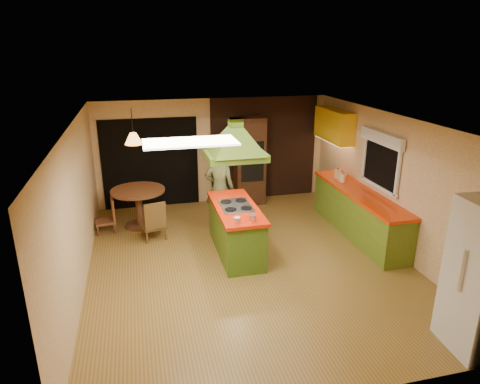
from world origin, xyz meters
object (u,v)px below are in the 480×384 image
object	(u,v)px
wall_oven	(249,161)
dining_table	(139,200)
kitchen_island	(236,229)
man	(220,189)
canister_large	(341,176)

from	to	relation	value
wall_oven	dining_table	size ratio (longest dim) A/B	1.87
kitchen_island	man	world-z (taller)	man
man	canister_large	xyz separation A→B (m)	(2.58, -0.32, 0.18)
man	dining_table	distance (m)	1.71
wall_oven	dining_table	xyz separation A→B (m)	(-2.63, -0.90, -0.46)
man	wall_oven	bearing A→B (deg)	-106.43
dining_table	canister_large	distance (m)	4.31
canister_large	kitchen_island	bearing A→B (deg)	-159.30
man	kitchen_island	bearing A→B (deg)	113.10
kitchen_island	wall_oven	world-z (taller)	wall_oven
kitchen_island	canister_large	size ratio (longest dim) A/B	9.56
canister_large	man	bearing A→B (deg)	172.96
kitchen_island	wall_oven	size ratio (longest dim) A/B	0.89
kitchen_island	wall_oven	bearing A→B (deg)	70.34
wall_oven	kitchen_island	bearing A→B (deg)	-108.89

